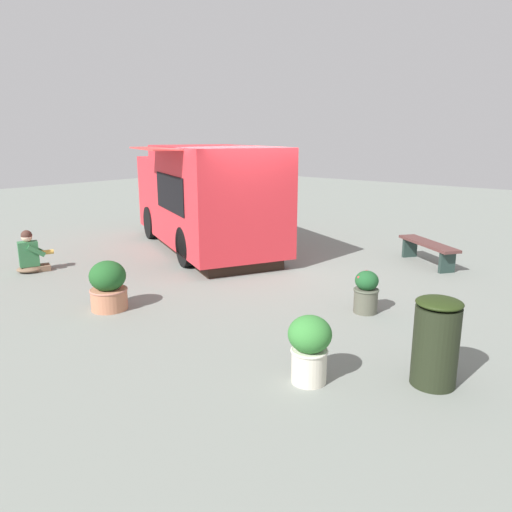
% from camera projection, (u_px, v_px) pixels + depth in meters
% --- Properties ---
extents(ground_plane, '(40.00, 40.00, 0.00)m').
position_uv_depth(ground_plane, '(247.00, 268.00, 10.42)').
color(ground_plane, gray).
extents(food_truck, '(5.91, 4.44, 2.49)m').
position_uv_depth(food_truck, '(205.00, 200.00, 11.90)').
color(food_truck, red).
rests_on(food_truck, ground_plane).
extents(person_customer, '(0.59, 0.78, 0.87)m').
position_uv_depth(person_customer, '(31.00, 255.00, 10.06)').
color(person_customer, brown).
rests_on(person_customer, ground_plane).
extents(planter_flowering_near, '(0.60, 0.60, 0.80)m').
position_uv_depth(planter_flowering_near, '(108.00, 286.00, 7.86)').
color(planter_flowering_near, '#B97456').
rests_on(planter_flowering_near, ground_plane).
extents(planter_flowering_far, '(0.40, 0.40, 0.68)m').
position_uv_depth(planter_flowering_far, '(366.00, 292.00, 7.73)').
color(planter_flowering_far, '#535445').
rests_on(planter_flowering_far, ground_plane).
extents(planter_flowering_side, '(0.49, 0.49, 0.79)m').
position_uv_depth(planter_flowering_side, '(310.00, 346.00, 5.52)').
color(planter_flowering_side, beige).
rests_on(planter_flowering_side, ground_plane).
extents(plaza_bench, '(1.65, 1.33, 0.49)m').
position_uv_depth(plaza_bench, '(428.00, 248.00, 10.62)').
color(plaza_bench, '#53322F').
rests_on(plaza_bench, ground_plane).
extents(trash_bin, '(0.51, 0.51, 1.02)m').
position_uv_depth(trash_bin, '(436.00, 341.00, 5.45)').
color(trash_bin, black).
rests_on(trash_bin, ground_plane).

